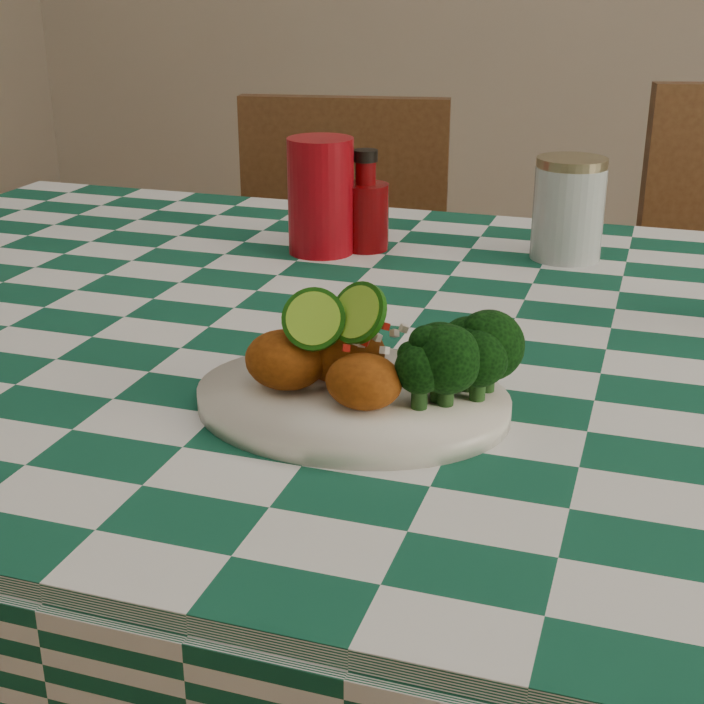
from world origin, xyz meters
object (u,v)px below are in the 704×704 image
(dining_table, at_px, (403,630))
(mason_jar, at_px, (568,209))
(plate, at_px, (352,401))
(ketchup_bottle, at_px, (365,200))
(fried_chicken_pile, at_px, (343,344))
(red_tumbler, at_px, (321,196))
(wooden_chair_left, at_px, (331,350))

(dining_table, bearing_deg, mason_jar, 68.46)
(plate, bearing_deg, ketchup_bottle, 106.07)
(fried_chicken_pile, height_order, mason_jar, mason_jar)
(dining_table, distance_m, ketchup_bottle, 0.56)
(ketchup_bottle, bearing_deg, fried_chicken_pile, -74.77)
(red_tumbler, distance_m, ketchup_bottle, 0.06)
(fried_chicken_pile, distance_m, mason_jar, 0.55)
(ketchup_bottle, bearing_deg, red_tumbler, -146.61)
(dining_table, relative_size, red_tumbler, 10.90)
(plate, distance_m, wooden_chair_left, 1.04)
(mason_jar, xyz_separation_m, wooden_chair_left, (-0.46, 0.38, -0.40))
(dining_table, height_order, red_tumbler, red_tumbler)
(mason_jar, bearing_deg, dining_table, -111.54)
(plate, bearing_deg, mason_jar, 77.38)
(wooden_chair_left, bearing_deg, red_tumbler, -82.40)
(dining_table, xyz_separation_m, mason_jar, (0.13, 0.32, 0.46))
(fried_chicken_pile, xyz_separation_m, red_tumbler, (-0.19, 0.46, 0.01))
(fried_chicken_pile, distance_m, wooden_chair_left, 1.06)
(dining_table, bearing_deg, red_tumbler, 127.49)
(ketchup_bottle, bearing_deg, wooden_chair_left, 115.30)
(dining_table, distance_m, mason_jar, 0.57)
(plate, height_order, red_tumbler, red_tumbler)
(fried_chicken_pile, bearing_deg, red_tumbler, 111.94)
(red_tumbler, height_order, wooden_chair_left, red_tumbler)
(wooden_chair_left, bearing_deg, mason_jar, -50.17)
(fried_chicken_pile, bearing_deg, dining_table, 89.50)
(plate, xyz_separation_m, ketchup_bottle, (-0.14, 0.50, 0.06))
(wooden_chair_left, bearing_deg, dining_table, -74.84)
(mason_jar, bearing_deg, plate, -102.62)
(fried_chicken_pile, distance_m, red_tumbler, 0.50)
(plate, distance_m, red_tumbler, 0.51)
(fried_chicken_pile, height_order, ketchup_bottle, ketchup_bottle)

